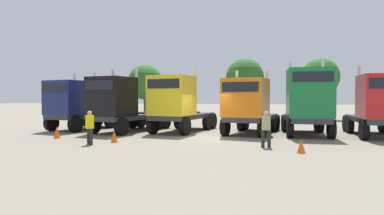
% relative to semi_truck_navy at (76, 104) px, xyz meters
% --- Properties ---
extents(ground, '(200.00, 200.00, 0.00)m').
position_rel_semi_truck_navy_xyz_m(ground, '(9.76, -1.84, -1.82)').
color(ground, gray).
extents(semi_truck_navy, '(3.70, 6.22, 4.02)m').
position_rel_semi_truck_navy_xyz_m(semi_truck_navy, '(0.00, 0.00, 0.00)').
color(semi_truck_navy, '#333338').
rests_on(semi_truck_navy, ground).
extents(semi_truck_black, '(3.83, 6.81, 4.16)m').
position_rel_semi_truck_navy_xyz_m(semi_truck_black, '(3.73, -0.86, 0.02)').
color(semi_truck_black, '#333338').
rests_on(semi_truck_black, ground).
extents(semi_truck_yellow, '(3.46, 6.56, 4.23)m').
position_rel_semi_truck_navy_xyz_m(semi_truck_yellow, '(7.34, -0.02, 0.07)').
color(semi_truck_yellow, '#333338').
rests_on(semi_truck_yellow, ground).
extents(semi_truck_orange, '(3.49, 6.24, 4.00)m').
position_rel_semi_truck_navy_xyz_m(semi_truck_orange, '(11.89, -0.03, -0.01)').
color(semi_truck_orange, '#333338').
rests_on(semi_truck_orange, ground).
extents(semi_truck_green, '(2.82, 5.99, 4.52)m').
position_rel_semi_truck_navy_xyz_m(semi_truck_green, '(15.36, -0.08, 0.24)').
color(semi_truck_green, '#333338').
rests_on(semi_truck_green, ground).
extents(semi_truck_red, '(2.56, 6.07, 4.14)m').
position_rel_semi_truck_navy_xyz_m(semi_truck_red, '(19.23, -0.05, 0.05)').
color(semi_truck_red, '#333338').
rests_on(semi_truck_red, ground).
extents(visitor_in_hivis, '(0.56, 0.56, 1.64)m').
position_rel_semi_truck_navy_xyz_m(visitor_in_hivis, '(4.84, -6.41, -0.87)').
color(visitor_in_hivis, '#252525').
rests_on(visitor_in_hivis, ground).
extents(visitor_with_camera, '(0.45, 0.43, 1.66)m').
position_rel_semi_truck_navy_xyz_m(visitor_with_camera, '(13.11, -5.29, -0.86)').
color(visitor_with_camera, '#282828').
rests_on(visitor_with_camera, ground).
extents(traffic_cone_near, '(0.36, 0.36, 0.69)m').
position_rel_semi_truck_navy_xyz_m(traffic_cone_near, '(1.67, -4.50, -1.48)').
color(traffic_cone_near, '#F2590C').
rests_on(traffic_cone_near, ground).
extents(traffic_cone_mid, '(0.36, 0.36, 0.58)m').
position_rel_semi_truck_navy_xyz_m(traffic_cone_mid, '(14.55, -6.55, -1.53)').
color(traffic_cone_mid, '#F2590C').
rests_on(traffic_cone_mid, ground).
extents(traffic_cone_far, '(0.36, 0.36, 0.62)m').
position_rel_semi_truck_navy_xyz_m(traffic_cone_far, '(5.56, -5.30, -1.51)').
color(traffic_cone_far, '#F2590C').
rests_on(traffic_cone_far, ground).
extents(oak_far_left, '(3.97, 3.97, 6.00)m').
position_rel_semi_truck_navy_xyz_m(oak_far_left, '(-0.93, 15.34, 2.18)').
color(oak_far_left, '#4C3823').
rests_on(oak_far_left, ground).
extents(oak_far_centre, '(4.05, 4.05, 6.46)m').
position_rel_semi_truck_navy_xyz_m(oak_far_centre, '(10.27, 15.73, 2.60)').
color(oak_far_centre, '#4C3823').
rests_on(oak_far_centre, ground).
extents(oak_far_right, '(3.90, 3.90, 6.38)m').
position_rel_semi_truck_navy_xyz_m(oak_far_right, '(17.98, 16.60, 2.59)').
color(oak_far_right, '#4C3823').
rests_on(oak_far_right, ground).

